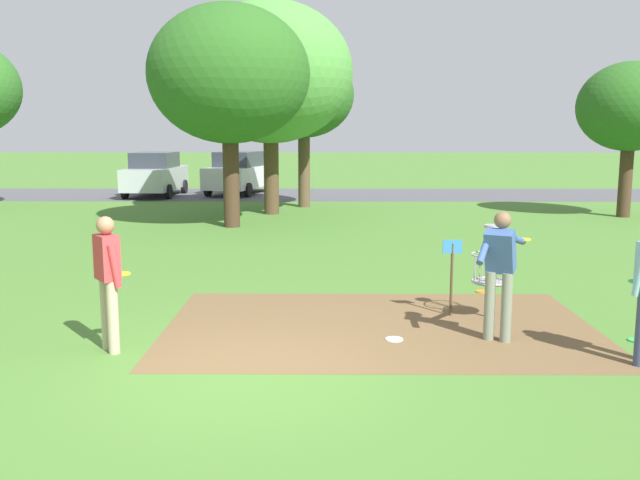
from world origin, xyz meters
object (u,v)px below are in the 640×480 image
at_px(tree_mid_left, 270,73).
at_px(parked_car_center_left, 239,173).
at_px(player_throwing, 108,276).
at_px(frisbee_by_tee, 637,340).
at_px(tree_near_left, 304,96).
at_px(tree_mid_right, 631,107).
at_px(tree_near_right, 229,75).
at_px(parked_car_leftmost, 155,174).
at_px(player_foreground_watching, 500,267).
at_px(frisbee_mid_grass, 394,339).
at_px(disc_golf_basket, 486,268).
at_px(frisbee_near_basket, 482,292).

relative_size(tree_mid_left, parked_car_center_left, 1.52).
bearing_deg(player_throwing, frisbee_by_tee, 3.88).
bearing_deg(tree_mid_left, tree_near_left, 64.44).
bearing_deg(frisbee_by_tee, tree_mid_right, 67.54).
xyz_separation_m(tree_near_right, parked_car_center_left, (-1.09, 10.36, -3.36)).
bearing_deg(parked_car_center_left, parked_car_leftmost, -164.67).
height_order(player_foreground_watching, frisbee_mid_grass, player_foreground_watching).
bearing_deg(tree_mid_left, frisbee_mid_grass, -79.01).
bearing_deg(frisbee_mid_grass, parked_car_leftmost, 111.85).
bearing_deg(disc_golf_basket, parked_car_leftmost, 116.62).
relative_size(frisbee_mid_grass, tree_near_left, 0.04).
bearing_deg(tree_mid_right, frisbee_near_basket, -123.32).
bearing_deg(tree_near_left, tree_mid_right, -15.44).
bearing_deg(player_throwing, parked_car_center_left, 92.87).
height_order(player_foreground_watching, tree_mid_left, tree_mid_left).
distance_m(frisbee_by_tee, tree_near_right, 13.47).
distance_m(disc_golf_basket, player_throwing, 5.32).
relative_size(frisbee_by_tee, parked_car_center_left, 0.05).
bearing_deg(player_foreground_watching, frisbee_mid_grass, -179.97).
bearing_deg(disc_golf_basket, tree_mid_left, 108.01).
bearing_deg(tree_near_right, frisbee_mid_grass, -71.54).
distance_m(player_foreground_watching, tree_mid_left, 14.94).
xyz_separation_m(player_throwing, frisbee_near_basket, (5.39, 3.22, -0.96)).
bearing_deg(frisbee_by_tee, frisbee_mid_grass, 179.72).
xyz_separation_m(player_foreground_watching, tree_mid_left, (-4.06, 13.92, 3.59)).
xyz_separation_m(frisbee_near_basket, tree_near_left, (-3.47, 13.30, 3.96)).
bearing_deg(frisbee_mid_grass, tree_mid_right, 56.73).
height_order(disc_golf_basket, player_throwing, player_throwing).
xyz_separation_m(frisbee_mid_grass, parked_car_center_left, (-4.69, 21.15, 0.91)).
xyz_separation_m(frisbee_near_basket, parked_car_leftmost, (-9.90, 17.47, 0.91)).
xyz_separation_m(disc_golf_basket, frisbee_by_tee, (1.74, -1.15, -0.74)).
bearing_deg(parked_car_leftmost, tree_mid_right, -22.72).
relative_size(tree_near_left, tree_near_right, 0.89).
bearing_deg(parked_car_leftmost, tree_mid_left, -49.34).
relative_size(player_foreground_watching, tree_near_right, 0.27).
bearing_deg(tree_mid_right, tree_near_right, -168.94).
bearing_deg(frisbee_by_tee, parked_car_leftmost, 119.19).
height_order(frisbee_by_tee, tree_mid_right, tree_mid_right).
height_order(frisbee_near_basket, tree_mid_right, tree_mid_right).
distance_m(disc_golf_basket, frisbee_mid_grass, 1.99).
xyz_separation_m(frisbee_mid_grass, tree_mid_left, (-2.70, 13.92, 4.57)).
distance_m(player_foreground_watching, frisbee_mid_grass, 1.67).
relative_size(frisbee_near_basket, parked_car_leftmost, 0.05).
bearing_deg(player_foreground_watching, frisbee_by_tee, -0.51).
xyz_separation_m(frisbee_near_basket, frisbee_mid_grass, (-1.79, -2.75, 0.00)).
height_order(tree_near_right, parked_car_center_left, tree_near_right).
relative_size(player_throwing, tree_mid_left, 0.25).
bearing_deg(parked_car_leftmost, frisbee_near_basket, -60.47).
xyz_separation_m(player_throwing, frisbee_by_tee, (6.80, 0.46, -0.96)).
bearing_deg(tree_mid_left, parked_car_center_left, 105.38).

